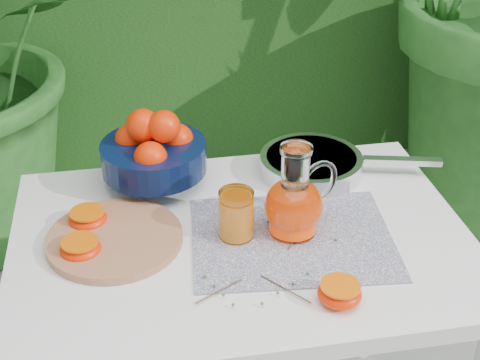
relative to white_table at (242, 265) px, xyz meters
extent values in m
cube|color=white|center=(0.00, 0.00, 0.06)|extent=(1.00, 0.70, 0.04)
cylinder|color=white|center=(-0.45, 0.30, -0.31)|extent=(0.04, 0.04, 0.71)
cylinder|color=white|center=(0.45, 0.30, -0.31)|extent=(0.04, 0.04, 0.71)
cube|color=#0C1344|center=(0.11, -0.03, 0.08)|extent=(0.46, 0.38, 0.00)
cylinder|color=#AC714E|center=(-0.27, 0.02, 0.09)|extent=(0.38, 0.38, 0.02)
cylinder|color=black|center=(-0.17, 0.25, 0.10)|extent=(0.10, 0.10, 0.04)
cylinder|color=black|center=(-0.17, 0.25, 0.16)|extent=(0.29, 0.29, 0.07)
sphere|color=#F12B02|center=(-0.22, 0.29, 0.19)|extent=(0.09, 0.09, 0.08)
sphere|color=#F12B02|center=(-0.11, 0.27, 0.19)|extent=(0.09, 0.09, 0.08)
sphere|color=#F12B02|center=(-0.18, 0.19, 0.19)|extent=(0.09, 0.09, 0.08)
sphere|color=#F12B02|center=(-0.16, 0.31, 0.19)|extent=(0.09, 0.09, 0.08)
sphere|color=#F12B02|center=(-0.19, 0.26, 0.24)|extent=(0.09, 0.09, 0.08)
sphere|color=#F12B02|center=(-0.14, 0.23, 0.24)|extent=(0.09, 0.09, 0.08)
cylinder|color=white|center=(0.11, -0.01, 0.09)|extent=(0.13, 0.13, 0.01)
ellipsoid|color=white|center=(0.11, -0.01, 0.15)|extent=(0.17, 0.17, 0.12)
cylinder|color=white|center=(0.11, -0.01, 0.25)|extent=(0.08, 0.08, 0.08)
cylinder|color=white|center=(0.11, -0.01, 0.29)|extent=(0.09, 0.09, 0.01)
torus|color=white|center=(0.17, 0.02, 0.19)|extent=(0.10, 0.05, 0.10)
cylinder|color=#FC4005|center=(0.11, -0.01, 0.14)|extent=(0.14, 0.14, 0.09)
cylinder|color=white|center=(-0.01, 0.00, 0.14)|extent=(0.10, 0.10, 0.11)
cylinder|color=orange|center=(-0.01, 0.00, 0.13)|extent=(0.09, 0.09, 0.09)
cylinder|color=orange|center=(-0.01, 0.00, 0.18)|extent=(0.08, 0.08, 0.00)
cylinder|color=silver|center=(0.22, 0.23, 0.11)|extent=(0.31, 0.31, 0.05)
cylinder|color=silver|center=(0.22, 0.23, 0.12)|extent=(0.27, 0.27, 0.01)
cube|color=silver|center=(0.44, 0.18, 0.12)|extent=(0.19, 0.07, 0.02)
ellipsoid|color=#F12B02|center=(-0.34, -0.02, 0.10)|extent=(0.11, 0.11, 0.04)
cylinder|color=orange|center=(-0.34, -0.02, 0.12)|extent=(0.10, 0.10, 0.00)
ellipsoid|color=#F12B02|center=(-0.33, 0.09, 0.10)|extent=(0.11, 0.11, 0.04)
cylinder|color=orange|center=(-0.33, 0.09, 0.12)|extent=(0.10, 0.10, 0.00)
ellipsoid|color=#F12B02|center=(0.15, -0.24, 0.10)|extent=(0.11, 0.11, 0.04)
cylinder|color=orange|center=(0.15, -0.24, 0.12)|extent=(0.10, 0.10, 0.00)
cylinder|color=#4F3524|center=(0.05, -0.20, 0.09)|extent=(0.08, 0.10, 0.00)
sphere|color=#476635|center=(0.00, -0.23, 0.09)|extent=(0.01, 0.01, 0.01)
sphere|color=#476635|center=(0.03, -0.21, 0.09)|extent=(0.01, 0.01, 0.01)
sphere|color=#476635|center=(0.07, -0.18, 0.09)|extent=(0.01, 0.01, 0.01)
sphere|color=#476635|center=(0.11, -0.16, 0.09)|extent=(0.01, 0.01, 0.01)
cylinder|color=#4F3524|center=(0.13, -0.02, 0.09)|extent=(0.09, 0.12, 0.00)
sphere|color=#476635|center=(0.06, 0.03, 0.09)|extent=(0.01, 0.01, 0.01)
sphere|color=#476635|center=(0.11, 0.00, 0.09)|extent=(0.01, 0.01, 0.01)
sphere|color=#476635|center=(0.15, -0.03, 0.09)|extent=(0.01, 0.01, 0.01)
sphere|color=#476635|center=(0.20, -0.06, 0.09)|extent=(0.01, 0.01, 0.01)
cylinder|color=#4F3524|center=(-0.08, -0.18, 0.09)|extent=(0.10, 0.06, 0.00)
sphere|color=#476635|center=(-0.06, -0.23, 0.09)|extent=(0.01, 0.01, 0.01)
sphere|color=#476635|center=(-0.07, -0.20, 0.09)|extent=(0.01, 0.01, 0.01)
sphere|color=#476635|center=(-0.08, -0.16, 0.09)|extent=(0.01, 0.01, 0.01)
sphere|color=#476635|center=(-0.10, -0.13, 0.09)|extent=(0.01, 0.01, 0.01)
camera|label=1|loc=(-0.21, -1.16, 0.95)|focal=50.00mm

